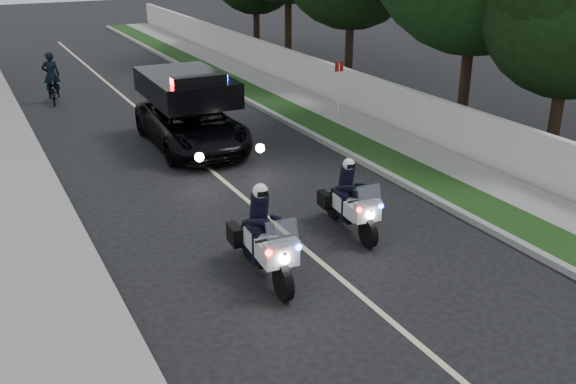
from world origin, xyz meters
name	(u,v)px	position (x,y,z in m)	size (l,w,h in m)	color
ground	(414,341)	(0.00, 0.00, 0.00)	(120.00, 120.00, 0.00)	black
curb_right	(324,141)	(4.10, 10.00, 0.07)	(0.20, 60.00, 0.15)	gray
grass_verge	(342,138)	(4.80, 10.00, 0.08)	(1.20, 60.00, 0.16)	#193814
sidewalk_right	(376,132)	(6.10, 10.00, 0.08)	(1.40, 60.00, 0.16)	gray
property_wall	(402,109)	(7.10, 10.00, 0.75)	(0.22, 60.00, 1.50)	beige
curb_left	(55,183)	(-4.10, 10.00, 0.07)	(0.20, 60.00, 0.15)	gray
sidewalk_left	(11,190)	(-5.20, 10.00, 0.08)	(2.00, 60.00, 0.16)	gray
lane_marking	(202,162)	(0.00, 10.00, 0.00)	(0.12, 50.00, 0.01)	#BFB78C
police_moto_left	(265,276)	(-1.26, 3.10, 0.00)	(0.78, 2.22, 1.88)	silver
police_moto_right	(349,231)	(1.31, 4.07, 0.00)	(0.69, 1.98, 1.69)	silver
police_suv	(193,147)	(0.27, 11.56, 0.00)	(2.47, 5.33, 2.59)	black
bicycle	(55,103)	(-2.65, 19.42, 0.00)	(0.58, 1.67, 0.87)	black
cyclist	(55,103)	(-2.65, 19.42, 0.00)	(0.64, 0.43, 1.78)	black
sign_post	(338,119)	(6.00, 12.25, 0.00)	(0.33, 0.33, 2.10)	#B40C15
tree_right_a	(550,155)	(9.56, 5.84, 0.00)	(4.94, 4.94, 8.24)	black
tree_right_b	(460,127)	(9.23, 9.43, 0.00)	(6.89, 6.89, 11.48)	#173D14
tree_right_c	(348,81)	(9.75, 17.51, 0.00)	(6.29, 6.29, 10.49)	black
tree_right_d	(288,58)	(10.04, 23.93, 0.00)	(7.65, 7.65, 12.76)	#193B13
tree_right_e	(257,48)	(9.81, 27.43, 0.00)	(5.26, 5.26, 8.76)	black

